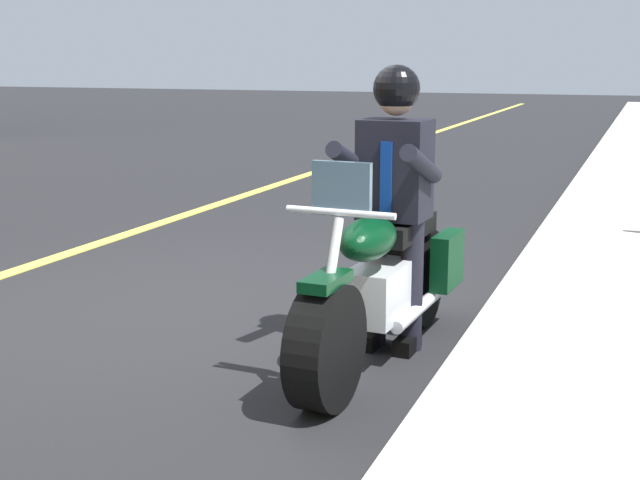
# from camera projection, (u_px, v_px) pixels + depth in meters

# --- Properties ---
(ground_plane) EXTENTS (80.00, 80.00, 0.00)m
(ground_plane) POSITION_uv_depth(u_px,v_px,m) (198.00, 309.00, 6.13)
(ground_plane) COLOR black
(motorcycle_main) EXTENTS (2.22, 0.64, 1.26)m
(motorcycle_main) POSITION_uv_depth(u_px,v_px,m) (382.00, 285.00, 5.06)
(motorcycle_main) COLOR black
(motorcycle_main) RESTS_ON ground_plane
(rider_main) EXTENTS (0.63, 0.56, 1.74)m
(rider_main) POSITION_uv_depth(u_px,v_px,m) (394.00, 184.00, 5.10)
(rider_main) COLOR black
(rider_main) RESTS_ON ground_plane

